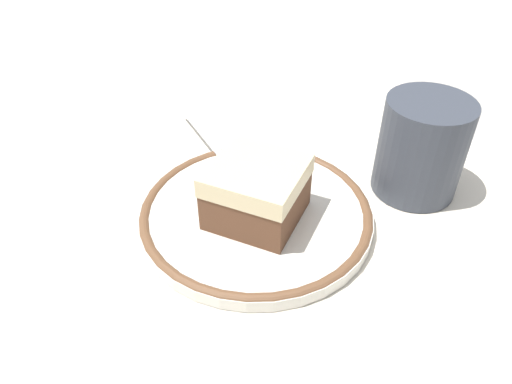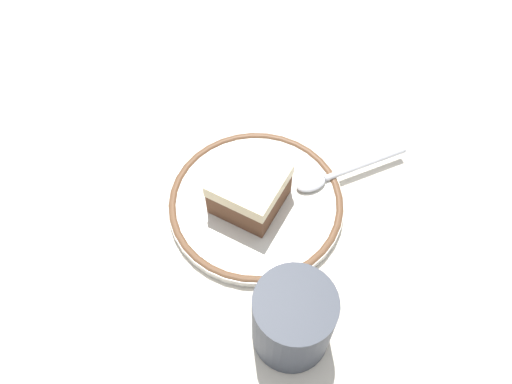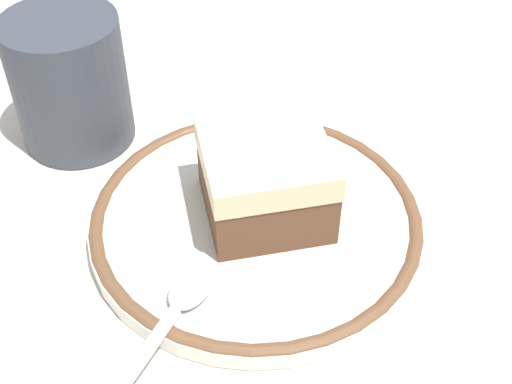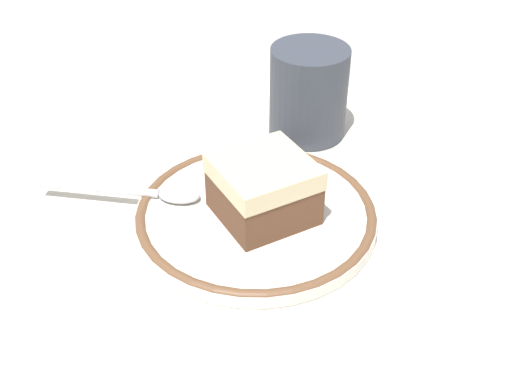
{
  "view_description": "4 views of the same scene",
  "coord_description": "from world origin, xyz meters",
  "px_view_note": "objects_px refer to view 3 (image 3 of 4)",
  "views": [
    {
      "loc": [
        -0.14,
        -0.29,
        0.29
      ],
      "look_at": [
        -0.03,
        0.01,
        0.03
      ],
      "focal_mm": 34.13,
      "sensor_mm": 36.0,
      "label": 1
    },
    {
      "loc": [
        0.27,
        -0.06,
        0.53
      ],
      "look_at": [
        -0.03,
        0.01,
        0.03
      ],
      "focal_mm": 36.69,
      "sensor_mm": 36.0,
      "label": 2
    },
    {
      "loc": [
        -0.21,
        0.26,
        0.32
      ],
      "look_at": [
        -0.03,
        0.01,
        0.03
      ],
      "focal_mm": 48.83,
      "sensor_mm": 36.0,
      "label": 3
    },
    {
      "loc": [
        -0.44,
        -0.12,
        0.35
      ],
      "look_at": [
        -0.03,
        0.01,
        0.03
      ],
      "focal_mm": 45.51,
      "sensor_mm": 36.0,
      "label": 4
    }
  ],
  "objects_px": {
    "plate": "(256,220)",
    "spoon": "(161,330)",
    "cup": "(71,88)",
    "cake_slice": "(265,179)"
  },
  "relations": [
    {
      "from": "plate",
      "to": "spoon",
      "type": "height_order",
      "value": "spoon"
    },
    {
      "from": "plate",
      "to": "cup",
      "type": "xyz_separation_m",
      "value": [
        0.16,
        -0.0,
        0.03
      ]
    },
    {
      "from": "cup",
      "to": "spoon",
      "type": "bearing_deg",
      "value": 148.04
    },
    {
      "from": "cake_slice",
      "to": "spoon",
      "type": "distance_m",
      "value": 0.11
    },
    {
      "from": "cake_slice",
      "to": "spoon",
      "type": "xyz_separation_m",
      "value": [
        -0.01,
        0.11,
        -0.02
      ]
    },
    {
      "from": "cup",
      "to": "plate",
      "type": "bearing_deg",
      "value": 178.47
    },
    {
      "from": "plate",
      "to": "cake_slice",
      "type": "xyz_separation_m",
      "value": [
        -0.0,
        -0.01,
        0.03
      ]
    },
    {
      "from": "plate",
      "to": "spoon",
      "type": "bearing_deg",
      "value": 95.68
    },
    {
      "from": "plate",
      "to": "cake_slice",
      "type": "height_order",
      "value": "cake_slice"
    },
    {
      "from": "plate",
      "to": "cup",
      "type": "distance_m",
      "value": 0.16
    }
  ]
}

